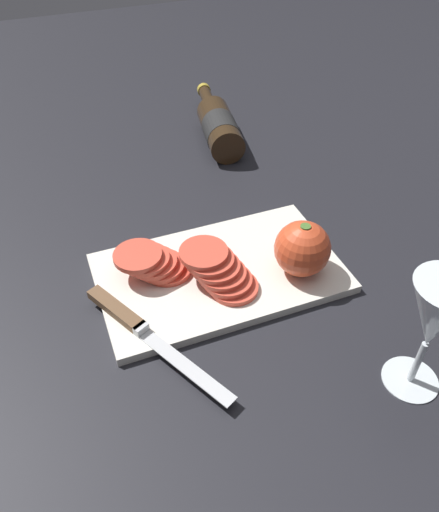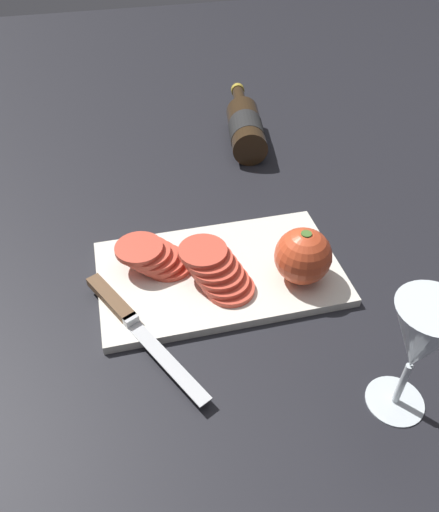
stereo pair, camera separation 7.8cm
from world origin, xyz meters
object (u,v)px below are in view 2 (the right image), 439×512
Objects in this scene: wine_bottle at (246,127)px; whole_tomato at (303,256)px; knife at (121,310)px; wine_glass at (420,342)px; tomato_slice_stack_far at (216,270)px; tomato_slice_stack_near at (154,256)px.

whole_tomato is at bearing 85.14° from wine_bottle.
whole_tomato is 0.29m from knife.
knife is (0.33, -0.22, -0.10)m from wine_glass.
wine_glass is 0.32m from tomato_slice_stack_far.
whole_tomato is 0.75× the size of tomato_slice_stack_near.
whole_tomato is (0.04, -0.23, -0.06)m from wine_glass.
tomato_slice_stack_near is (-0.06, -0.09, 0.02)m from knife.
tomato_slice_stack_near is 0.11m from tomato_slice_stack_far.
wine_bottle is 0.57m from knife.
wine_bottle reaches higher than tomato_slice_stack_far.
tomato_slice_stack_far is at bearing -9.00° from whole_tomato.
wine_glass is 1.50× the size of tomato_slice_stack_near.
tomato_slice_stack_near reaches higher than knife.
wine_glass reaches higher than tomato_slice_stack_far.
wine_glass is 0.41m from knife.
wine_glass reaches higher than wine_bottle.
knife is at bearing -34.15° from wine_glass.
wine_bottle is at bearing -124.29° from tomato_slice_stack_near.
tomato_slice_stack_far is (0.18, -0.25, -0.08)m from wine_glass.
wine_bottle is 0.70m from wine_glass.
knife is at bearing 11.09° from tomato_slice_stack_far.
whole_tomato is at bearing 65.01° from knife.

